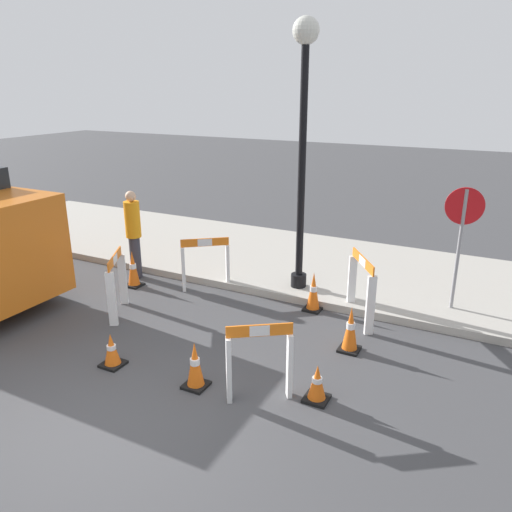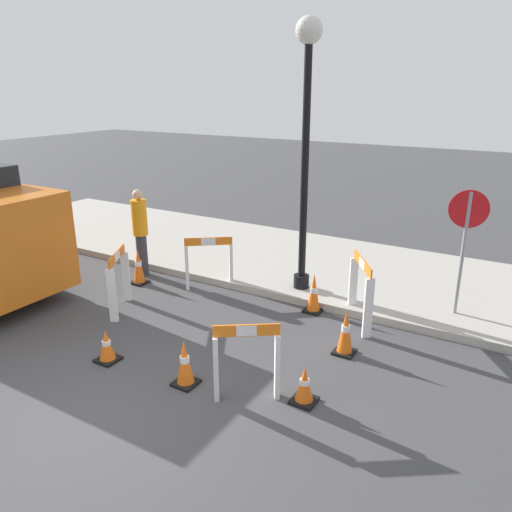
% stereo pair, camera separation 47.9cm
% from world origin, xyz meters
% --- Properties ---
extents(ground_plane, '(60.00, 60.00, 0.00)m').
position_xyz_m(ground_plane, '(0.00, 0.00, 0.00)').
color(ground_plane, '#424244').
extents(sidewalk_slab, '(18.00, 3.85, 0.14)m').
position_xyz_m(sidewalk_slab, '(0.00, 6.43, 0.07)').
color(sidewalk_slab, '#ADA89E').
rests_on(sidewalk_slab, ground_plane).
extents(streetlamp_post, '(0.44, 0.44, 4.60)m').
position_xyz_m(streetlamp_post, '(0.47, 4.98, 3.12)').
color(streetlamp_post, black).
rests_on(streetlamp_post, sidewalk_slab).
extents(stop_sign, '(0.59, 0.15, 2.05)m').
position_xyz_m(stop_sign, '(3.13, 5.28, 1.52)').
color(stop_sign, gray).
rests_on(stop_sign, sidewalk_slab).
extents(barricade_0, '(0.67, 0.90, 1.12)m').
position_xyz_m(barricade_0, '(1.81, 4.35, 0.62)').
color(barricade_0, white).
rests_on(barricade_0, ground_plane).
extents(barricade_1, '(0.79, 0.65, 1.01)m').
position_xyz_m(barricade_1, '(-1.16, 4.35, 0.55)').
color(barricade_1, white).
rests_on(barricade_1, ground_plane).
extents(barricade_2, '(0.57, 0.86, 1.07)m').
position_xyz_m(barricade_2, '(-1.89, 2.75, 0.58)').
color(barricade_2, white).
rests_on(barricade_2, ground_plane).
extents(barricade_3, '(0.74, 0.57, 1.01)m').
position_xyz_m(barricade_3, '(1.32, 1.67, 0.54)').
color(barricade_3, white).
rests_on(barricade_3, ground_plane).
extents(traffic_cone_0, '(0.30, 0.30, 0.69)m').
position_xyz_m(traffic_cone_0, '(0.99, 4.40, 0.34)').
color(traffic_cone_0, black).
rests_on(traffic_cone_0, ground_plane).
extents(traffic_cone_1, '(0.30, 0.30, 0.70)m').
position_xyz_m(traffic_cone_1, '(1.96, 3.33, 0.34)').
color(traffic_cone_1, black).
rests_on(traffic_cone_1, ground_plane).
extents(traffic_cone_2, '(0.30, 0.30, 0.49)m').
position_xyz_m(traffic_cone_2, '(-0.84, 1.43, 0.23)').
color(traffic_cone_2, black).
rests_on(traffic_cone_2, ground_plane).
extents(traffic_cone_3, '(0.30, 0.30, 0.64)m').
position_xyz_m(traffic_cone_3, '(0.48, 1.53, 0.31)').
color(traffic_cone_3, black).
rests_on(traffic_cone_3, ground_plane).
extents(traffic_cone_4, '(0.30, 0.30, 0.49)m').
position_xyz_m(traffic_cone_4, '(1.97, 1.96, 0.23)').
color(traffic_cone_4, black).
rests_on(traffic_cone_4, ground_plane).
extents(traffic_cone_5, '(0.30, 0.30, 0.71)m').
position_xyz_m(traffic_cone_5, '(-2.49, 3.85, 0.35)').
color(traffic_cone_5, black).
rests_on(traffic_cone_5, ground_plane).
extents(person_worker, '(0.37, 0.37, 1.77)m').
position_xyz_m(person_worker, '(-2.76, 4.25, 0.97)').
color(person_worker, '#33333D').
rests_on(person_worker, ground_plane).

